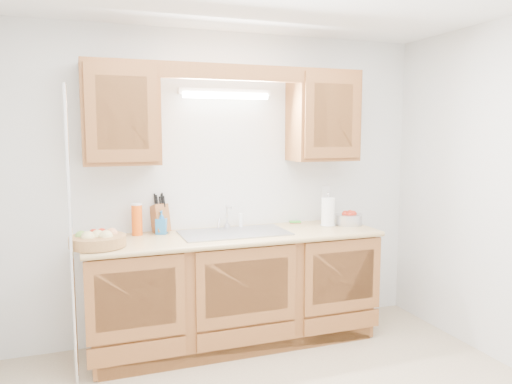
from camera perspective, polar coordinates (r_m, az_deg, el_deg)
name	(u,v)px	position (r m, az deg, el deg)	size (l,w,h in m)	color
room	(299,212)	(2.77, 4.91, -2.35)	(3.52, 3.50, 2.50)	#C2AF8C
base_cabinets	(235,290)	(4.05, -2.45, -11.13)	(2.20, 0.60, 0.86)	brown
countertop	(235,236)	(3.92, -2.42, -5.07)	(2.30, 0.63, 0.04)	tan
upper_cabinet_left	(120,114)	(3.83, -15.26, 8.63)	(0.55, 0.33, 0.75)	brown
upper_cabinet_right	(323,116)	(4.30, 7.64, 8.59)	(0.55, 0.33, 0.75)	brown
valance	(234,72)	(3.87, -2.54, 13.52)	(2.20, 0.05, 0.12)	brown
fluorescent_fixture	(226,94)	(4.07, -3.50, 11.16)	(0.76, 0.08, 0.08)	white
sink	(234,242)	(3.95, -2.51, -5.75)	(0.84, 0.46, 0.36)	#9E9EA3
wire_shelf_pole	(71,239)	(3.48, -20.39, -5.02)	(0.03, 0.03, 2.00)	silver
outlet_plate	(325,193)	(4.52, 7.94, -0.07)	(0.08, 0.01, 0.12)	white
fruit_basket	(98,239)	(3.63, -17.65, -5.19)	(0.42, 0.42, 0.12)	#A97A44
knife_block	(160,218)	(4.02, -10.89, -2.93)	(0.15, 0.20, 0.32)	brown
orange_canister	(137,219)	(3.95, -13.45, -3.05)	(0.10, 0.10, 0.25)	#EC550D
soap_bottle	(162,222)	(3.96, -10.75, -3.41)	(0.08, 0.08, 0.18)	#236DAF
sponge	(295,222)	(4.37, 4.51, -3.47)	(0.11, 0.08, 0.02)	#CC333F
paper_towel	(328,212)	(4.25, 8.24, -2.31)	(0.14, 0.14, 0.29)	silver
apple_bowl	(348,219)	(4.36, 10.51, -3.00)	(0.30, 0.30, 0.12)	silver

